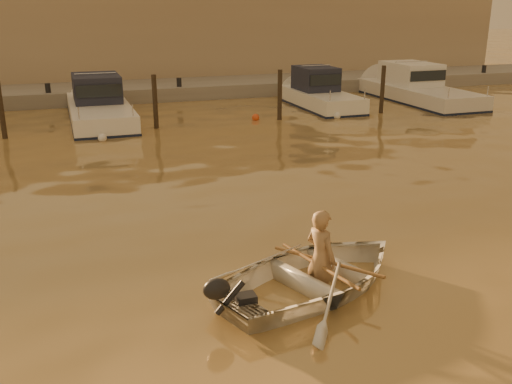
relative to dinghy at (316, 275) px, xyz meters
name	(u,v)px	position (x,y,z in m)	size (l,w,h in m)	color
ground_plane	(314,294)	(-0.10, -0.16, -0.26)	(160.00, 160.00, 0.00)	olive
dinghy	(316,275)	(0.00, 0.00, 0.00)	(2.64, 3.69, 0.76)	silver
person	(321,258)	(0.09, 0.04, 0.27)	(0.61, 0.40, 1.66)	#96714B
outboard_motor	(244,303)	(-1.40, -0.53, 0.02)	(0.90, 0.40, 0.70)	black
oar_port	(327,262)	(0.23, 0.09, 0.16)	(0.06, 0.06, 2.10)	brown
oar_starboard	(318,265)	(0.05, 0.02, 0.16)	(0.06, 0.06, 2.10)	brown
moored_boat_2	(99,105)	(-2.19, 15.84, 0.36)	(2.28, 7.63, 1.75)	white
moored_boat_4	(320,93)	(7.53, 15.84, 0.36)	(1.99, 6.22, 1.75)	white
moored_boat_5	(418,88)	(12.72, 15.84, 0.36)	(2.50, 8.31, 1.75)	silver
piling_1	(2,113)	(-5.60, 13.64, 0.64)	(0.18, 0.18, 2.20)	#2D2319
piling_2	(155,104)	(-0.30, 13.64, 0.64)	(0.18, 0.18, 2.20)	#2D2319
piling_3	(280,98)	(4.70, 13.64, 0.64)	(0.18, 0.18, 2.20)	#2D2319
piling_4	(382,92)	(9.40, 13.64, 0.64)	(0.18, 0.18, 2.20)	#2D2319
fender_c	(102,138)	(-2.41, 12.16, -0.16)	(0.30, 0.30, 0.30)	silver
fender_d	(256,117)	(3.77, 13.91, -0.16)	(0.30, 0.30, 0.30)	#D44618
fender_e	(337,116)	(7.03, 13.14, -0.16)	(0.30, 0.30, 0.30)	silver
quay	(134,95)	(-0.10, 21.34, -0.11)	(52.00, 4.00, 1.00)	gray
waterfront_building	(118,42)	(-0.10, 26.84, 2.14)	(46.00, 7.00, 4.80)	#9E8466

